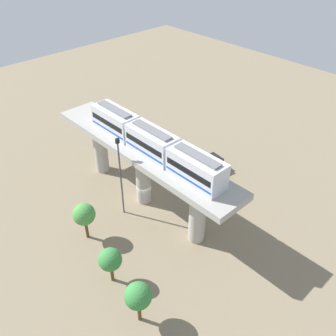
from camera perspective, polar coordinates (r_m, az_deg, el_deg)
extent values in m
plane|color=#84755B|center=(49.28, -3.67, -4.92)|extent=(120.00, 120.00, 0.00)
cylinder|color=#A8A59E|center=(41.71, 4.55, -7.15)|extent=(1.90, 1.90, 7.53)
cylinder|color=#A8A59E|center=(46.91, -3.84, -1.44)|extent=(1.90, 1.90, 7.53)
cylinder|color=#A8A59E|center=(53.26, -10.36, 3.05)|extent=(1.90, 1.90, 7.53)
cube|color=#A8A59E|center=(44.51, -4.05, 2.82)|extent=(5.20, 28.85, 0.80)
cube|color=silver|center=(38.10, 4.42, -0.10)|extent=(2.60, 6.60, 3.00)
cube|color=black|center=(37.96, 4.44, 0.21)|extent=(2.64, 6.07, 0.70)
cube|color=#1947B2|center=(38.55, 4.37, -1.00)|extent=(2.64, 6.34, 0.24)
cube|color=slate|center=(37.18, 4.54, 1.92)|extent=(1.10, 5.61, 0.24)
cube|color=silver|center=(42.23, -2.48, 3.95)|extent=(2.60, 6.60, 3.00)
cube|color=black|center=(42.10, -2.49, 4.24)|extent=(2.64, 6.07, 0.70)
cube|color=#1947B2|center=(42.63, -2.45, 3.09)|extent=(2.64, 6.34, 0.24)
cube|color=slate|center=(41.40, -2.54, 5.85)|extent=(1.10, 5.61, 0.24)
cube|color=silver|center=(47.03, -8.11, 7.18)|extent=(2.60, 6.60, 3.00)
cube|color=black|center=(46.91, -8.13, 7.45)|extent=(2.64, 6.07, 0.70)
cube|color=#1947B2|center=(47.39, -8.03, 6.39)|extent=(2.64, 6.34, 0.24)
cube|color=slate|center=(46.28, -8.28, 8.94)|extent=(1.10, 5.61, 0.24)
cube|color=orange|center=(50.13, 7.19, -3.60)|extent=(2.23, 4.37, 1.00)
cube|color=black|center=(49.65, 7.13, -2.74)|extent=(1.87, 2.46, 0.76)
cube|color=yellow|center=(58.74, -1.34, 3.29)|extent=(1.93, 4.25, 1.00)
cube|color=black|center=(58.37, -1.45, 4.08)|extent=(1.71, 2.35, 0.76)
cube|color=black|center=(55.11, 7.20, 0.52)|extent=(2.26, 4.38, 1.00)
cube|color=black|center=(54.68, 7.14, 1.34)|extent=(1.89, 2.47, 0.76)
cylinder|color=brown|center=(36.77, -4.46, -20.95)|extent=(0.36, 0.36, 2.88)
sphere|color=#38843D|center=(35.00, -4.63, -19.03)|extent=(2.55, 2.55, 2.55)
cylinder|color=brown|center=(39.86, -8.64, -15.53)|extent=(0.36, 0.36, 2.51)
sphere|color=#38843D|center=(38.39, -8.90, -13.74)|extent=(2.42, 2.42, 2.42)
cylinder|color=brown|center=(44.35, -12.44, -9.01)|extent=(0.36, 0.36, 2.90)
sphere|color=#479342|center=(42.88, -12.80, -6.96)|extent=(2.58, 2.58, 2.58)
cylinder|color=#4C4C51|center=(44.44, -7.24, -1.84)|extent=(0.20, 0.20, 10.33)
cube|color=black|center=(41.35, -7.80, 4.16)|extent=(0.44, 0.28, 0.60)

